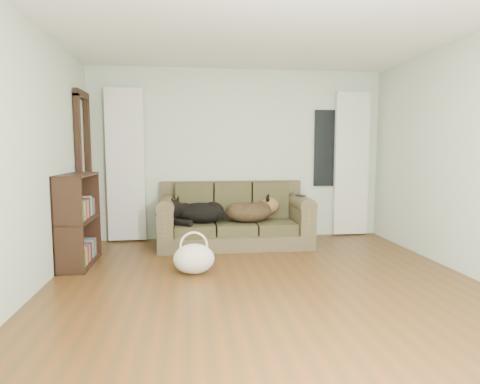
{
  "coord_description": "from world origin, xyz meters",
  "views": [
    {
      "loc": [
        -0.76,
        -3.69,
        1.38
      ],
      "look_at": [
        -0.09,
        1.6,
        0.81
      ],
      "focal_mm": 30.0,
      "sensor_mm": 36.0,
      "label": 1
    }
  ],
  "objects": [
    {
      "name": "floor",
      "position": [
        0.0,
        0.0,
        0.0
      ],
      "size": [
        5.0,
        5.0,
        0.0
      ],
      "primitive_type": "plane",
      "color": "#472E15",
      "rests_on": "ground"
    },
    {
      "name": "ceiling",
      "position": [
        0.0,
        0.0,
        2.6
      ],
      "size": [
        5.0,
        5.0,
        0.0
      ],
      "primitive_type": "plane",
      "color": "white",
      "rests_on": "ground"
    },
    {
      "name": "wall_back",
      "position": [
        0.0,
        2.5,
        1.3
      ],
      "size": [
        4.5,
        0.04,
        2.6
      ],
      "primitive_type": "cube",
      "color": "#B2C0A6",
      "rests_on": "ground"
    },
    {
      "name": "wall_left",
      "position": [
        -2.25,
        0.0,
        1.3
      ],
      "size": [
        0.04,
        5.0,
        2.6
      ],
      "primitive_type": "cube",
      "color": "#B2C0A6",
      "rests_on": "ground"
    },
    {
      "name": "curtain_left",
      "position": [
        -1.7,
        2.42,
        1.15
      ],
      "size": [
        0.55,
        0.08,
        2.25
      ],
      "primitive_type": "cube",
      "color": "silver",
      "rests_on": "ground"
    },
    {
      "name": "curtain_right",
      "position": [
        1.8,
        2.42,
        1.15
      ],
      "size": [
        0.55,
        0.08,
        2.25
      ],
      "primitive_type": "cube",
      "color": "silver",
      "rests_on": "ground"
    },
    {
      "name": "window_pane",
      "position": [
        1.45,
        2.47,
        1.4
      ],
      "size": [
        0.5,
        0.03,
        1.2
      ],
      "primitive_type": "cube",
      "color": "black",
      "rests_on": "wall_back"
    },
    {
      "name": "door_casing",
      "position": [
        -2.2,
        2.05,
        1.05
      ],
      "size": [
        0.07,
        0.6,
        2.1
      ],
      "primitive_type": "cube",
      "color": "black",
      "rests_on": "ground"
    },
    {
      "name": "sofa",
      "position": [
        -0.12,
        1.97,
        0.45
      ],
      "size": [
        2.14,
        0.93,
        0.88
      ],
      "primitive_type": "cube",
      "color": "brown",
      "rests_on": "floor"
    },
    {
      "name": "dog_black_lab",
      "position": [
        -0.66,
        1.92,
        0.48
      ],
      "size": [
        0.77,
        0.6,
        0.3
      ],
      "primitive_type": "ellipsoid",
      "rotation": [
        0.0,
        0.0,
        -0.18
      ],
      "color": "black",
      "rests_on": "sofa"
    },
    {
      "name": "dog_shepherd",
      "position": [
        0.12,
        1.94,
        0.49
      ],
      "size": [
        0.74,
        0.55,
        0.31
      ],
      "primitive_type": "ellipsoid",
      "rotation": [
        0.0,
        0.0,
        3.22
      ],
      "color": "black",
      "rests_on": "sofa"
    },
    {
      "name": "tv_remote",
      "position": [
        0.81,
        1.83,
        0.73
      ],
      "size": [
        0.14,
        0.2,
        0.02
      ],
      "primitive_type": "cube",
      "rotation": [
        0.0,
        0.0,
        0.47
      ],
      "color": "black",
      "rests_on": "sofa"
    },
    {
      "name": "tote_bag",
      "position": [
        -0.73,
        0.7,
        0.16
      ],
      "size": [
        0.57,
        0.51,
        0.34
      ],
      "primitive_type": "ellipsoid",
      "rotation": [
        0.0,
        0.0,
        -0.41
      ],
      "color": "silver",
      "rests_on": "floor"
    },
    {
      "name": "bookshelf",
      "position": [
        -2.09,
        1.23,
        0.5
      ],
      "size": [
        0.41,
        0.9,
        1.09
      ],
      "primitive_type": "cube",
      "rotation": [
        0.0,
        0.0,
        -0.09
      ],
      "color": "black",
      "rests_on": "floor"
    }
  ]
}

